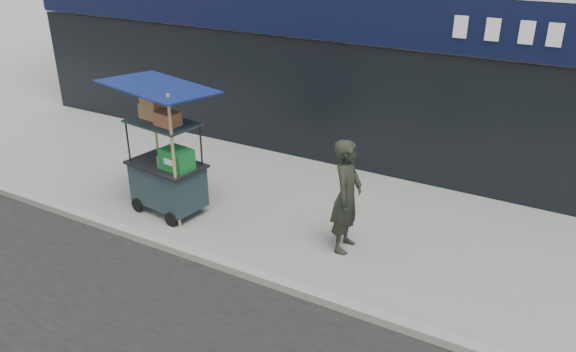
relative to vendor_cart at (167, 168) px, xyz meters
The scene contains 4 objects.
ground 1.87m from the vendor_cart, 26.58° to the right, with size 80.00×80.00×0.00m, color gray.
curb 1.94m from the vendor_cart, 32.30° to the right, with size 80.00×0.18×0.12m, color gray.
vendor_cart is the anchor object (origin of this frame).
vendor_man 3.05m from the vendor_cart, ahead, with size 0.63×0.41×1.72m, color black.
Camera 1 is at (4.32, -5.52, 4.47)m, focal length 35.00 mm.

